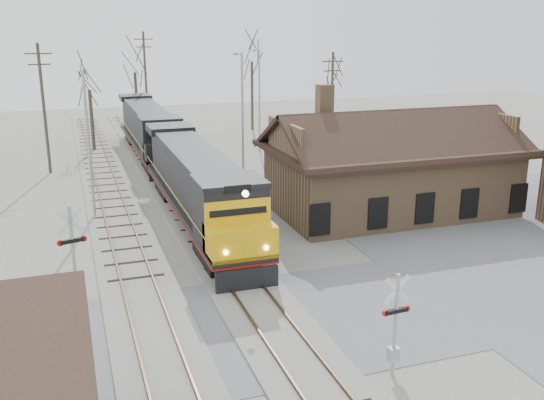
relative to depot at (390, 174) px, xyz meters
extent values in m
plane|color=#9C978D|center=(-11.99, -12.00, -2.41)|extent=(140.00, 140.00, 0.00)
cube|color=slate|center=(-11.99, -12.00, -2.39)|extent=(60.00, 9.00, 0.03)
cube|color=#9C978D|center=(-11.99, 3.00, -2.35)|extent=(3.40, 90.00, 0.12)
cube|color=#473323|center=(-12.71, 3.00, -2.24)|extent=(0.08, 90.00, 0.14)
cube|color=#473323|center=(-11.27, 3.00, -2.24)|extent=(0.08, 90.00, 0.14)
cube|color=#9C978D|center=(-16.49, 3.00, -2.35)|extent=(3.40, 90.00, 0.12)
cube|color=#473323|center=(-17.21, 3.00, -2.24)|extent=(0.08, 90.00, 0.14)
cube|color=#473323|center=(-15.77, 3.00, -2.24)|extent=(0.08, 90.00, 0.14)
cube|color=#8E6C49|center=(0.01, 0.00, -0.41)|extent=(14.00, 8.00, 4.00)
cube|color=black|center=(0.01, 0.00, 1.69)|extent=(15.20, 9.20, 0.30)
cube|color=black|center=(0.01, -2.30, 2.69)|extent=(15.00, 4.71, 2.66)
cube|color=black|center=(0.01, 2.30, 2.69)|extent=(15.00, 4.71, 2.66)
cube|color=#8E6C49|center=(-3.99, 1.50, 4.39)|extent=(0.80, 0.80, 2.20)
cube|color=black|center=(-11.99, -5.16, -1.85)|extent=(2.54, 4.06, 1.02)
cube|color=black|center=(-11.99, 8.04, -1.85)|extent=(2.54, 4.06, 1.02)
cube|color=black|center=(-11.99, 1.44, -1.04)|extent=(3.05, 20.30, 0.36)
cube|color=maroon|center=(-11.99, 1.44, -1.26)|extent=(3.07, 20.30, 0.12)
cube|color=black|center=(-11.99, 2.71, 0.54)|extent=(2.64, 14.72, 2.84)
cube|color=black|center=(-11.99, -6.07, 0.54)|extent=(3.05, 2.84, 2.84)
cube|color=#EEAC0C|center=(-11.99, -7.80, -0.33)|extent=(3.05, 1.83, 1.42)
cube|color=black|center=(-11.99, -8.81, -1.85)|extent=(2.84, 0.25, 1.02)
cylinder|color=#FFF2CC|center=(-11.99, -8.73, 2.06)|extent=(0.28, 0.10, 0.28)
cube|color=black|center=(-11.99, 15.64, -1.85)|extent=(2.54, 4.06, 1.02)
cube|color=black|center=(-11.99, 28.84, -1.85)|extent=(2.54, 4.06, 1.02)
cube|color=black|center=(-11.99, 22.24, -1.04)|extent=(3.05, 20.30, 0.36)
cube|color=maroon|center=(-11.99, 22.24, -1.26)|extent=(3.07, 20.30, 0.12)
cube|color=black|center=(-11.99, 23.51, 0.54)|extent=(2.64, 14.72, 2.84)
cube|color=black|center=(-11.99, 14.73, 0.54)|extent=(3.05, 2.84, 2.84)
cube|color=black|center=(-11.99, 13.00, -0.33)|extent=(3.05, 1.83, 1.42)
cube|color=black|center=(-11.99, 11.99, -1.85)|extent=(2.84, 0.25, 1.02)
cylinder|color=#A5A8AD|center=(-9.31, -16.82, -0.57)|extent=(0.13, 0.13, 3.68)
cube|color=silver|center=(-9.31, -16.82, 0.72)|extent=(0.96, 0.11, 0.96)
cube|color=silver|center=(-9.31, -16.82, 0.72)|extent=(0.96, 0.11, 0.96)
cube|color=black|center=(-9.31, -16.82, -0.02)|extent=(0.84, 0.21, 0.14)
cylinder|color=#B20C0C|center=(-9.72, -16.86, -0.02)|extent=(0.23, 0.10, 0.22)
cylinder|color=#B20C0C|center=(-8.90, -16.79, -0.02)|extent=(0.23, 0.10, 0.22)
cube|color=#A5A8AD|center=(-9.31, -16.82, -1.58)|extent=(0.37, 0.28, 0.46)
cylinder|color=#A5A8AD|center=(-19.10, -7.66, -0.25)|extent=(0.15, 0.15, 4.32)
cube|color=silver|center=(-19.10, -7.66, 1.27)|extent=(1.10, 0.35, 1.13)
cube|color=silver|center=(-19.10, -7.66, 1.27)|extent=(1.10, 0.35, 1.13)
cube|color=black|center=(-19.10, -7.66, 0.40)|extent=(0.98, 0.41, 0.16)
cylinder|color=#B20C0C|center=(-18.64, -7.52, 0.40)|extent=(0.27, 0.15, 0.26)
cylinder|color=#B20C0C|center=(-19.57, -7.79, 0.40)|extent=(0.27, 0.15, 0.26)
cube|color=#A5A8AD|center=(-19.10, -7.66, -1.43)|extent=(0.43, 0.32, 0.54)
cylinder|color=#A5A8AD|center=(-17.74, 4.55, 2.05)|extent=(0.18, 0.18, 8.91)
cylinder|color=#A5A8AD|center=(-17.74, 5.45, 6.41)|extent=(0.12, 1.80, 0.12)
cube|color=#A5A8AD|center=(-17.74, 6.25, 6.31)|extent=(0.25, 0.50, 0.12)
cylinder|color=#A5A8AD|center=(-7.04, 8.71, 2.37)|extent=(0.18, 0.18, 9.55)
cylinder|color=#A5A8AD|center=(-7.04, 9.61, 7.05)|extent=(0.12, 1.80, 0.12)
cube|color=#A5A8AD|center=(-7.04, 10.41, 6.95)|extent=(0.25, 0.50, 0.12)
cylinder|color=#A5A8AD|center=(-2.02, 20.49, 2.25)|extent=(0.18, 0.18, 9.32)
cylinder|color=#A5A8AD|center=(-2.02, 21.39, 6.81)|extent=(0.12, 1.80, 0.12)
cube|color=#A5A8AD|center=(-2.02, 22.19, 6.71)|extent=(0.25, 0.50, 0.12)
cylinder|color=#382D23|center=(-20.43, 17.85, 2.63)|extent=(0.24, 0.24, 10.08)
cube|color=#382D23|center=(-20.43, 17.85, 6.88)|extent=(2.00, 0.10, 0.10)
cube|color=#382D23|center=(-20.43, 17.85, 6.08)|extent=(1.60, 0.10, 0.10)
cylinder|color=#382D23|center=(-10.32, 34.92, 2.97)|extent=(0.24, 0.24, 10.75)
cube|color=#382D23|center=(-10.32, 34.92, 7.54)|extent=(2.00, 0.10, 0.10)
cube|color=#382D23|center=(-10.32, 34.92, 6.74)|extent=(1.60, 0.10, 0.10)
cylinder|color=#382D23|center=(3.57, 16.90, 2.16)|extent=(0.24, 0.24, 9.13)
cube|color=#382D23|center=(3.57, 16.90, 5.92)|extent=(2.00, 0.10, 0.10)
cube|color=#382D23|center=(3.57, 16.90, 5.12)|extent=(1.60, 0.10, 0.10)
cylinder|color=#382D23|center=(-16.62, 25.92, 0.43)|extent=(0.32, 0.32, 5.67)
cylinder|color=#382D23|center=(-11.39, 35.31, 0.84)|extent=(0.32, 0.32, 6.49)
cylinder|color=#382D23|center=(1.02, 32.69, 1.37)|extent=(0.32, 0.32, 7.56)
cylinder|color=#382D23|center=(8.17, 26.73, 0.26)|extent=(0.32, 0.32, 5.34)
camera|label=1|loc=(-18.90, -32.43, 8.87)|focal=40.00mm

